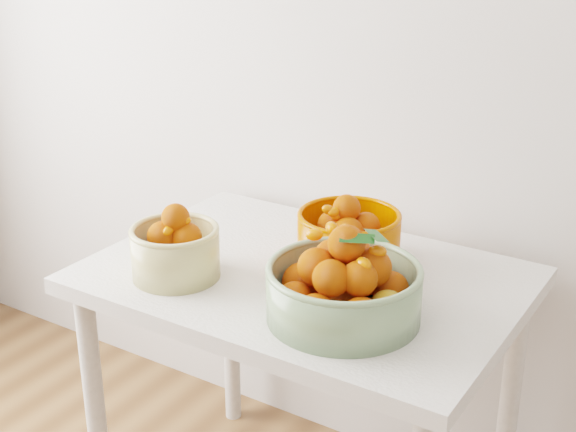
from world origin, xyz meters
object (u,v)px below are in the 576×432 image
object	(u,v)px
table	(304,309)
bowl_orange	(349,237)
bowl_cream	(175,249)
bowl_green	(344,287)

from	to	relation	value
table	bowl_orange	world-z (taller)	bowl_orange
bowl_cream	bowl_green	xyz separation A→B (m)	(0.43, 0.03, 0.00)
bowl_orange	bowl_green	bearing A→B (deg)	-63.87
bowl_green	bowl_orange	world-z (taller)	bowl_green
table	bowl_orange	distance (m)	0.20
table	bowl_orange	xyz separation A→B (m)	(0.06, 0.10, 0.17)
bowl_cream	bowl_orange	size ratio (longest dim) A/B	0.85
bowl_cream	bowl_orange	bearing A→B (deg)	41.58
bowl_cream	bowl_green	size ratio (longest dim) A/B	0.62
bowl_orange	bowl_cream	bearing A→B (deg)	-138.42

